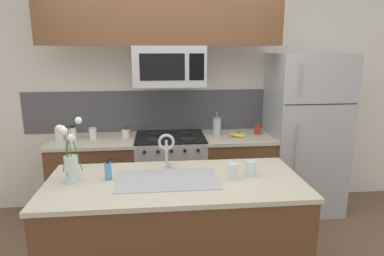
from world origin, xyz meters
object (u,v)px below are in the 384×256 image
at_px(storage_jar_short, 93,133).
at_px(drinking_glass, 232,171).
at_px(storage_jar_tall, 60,134).
at_px(storage_jar_squat, 126,133).
at_px(french_press, 217,126).
at_px(microwave, 169,66).
at_px(refrigerator, 304,133).
at_px(sink_faucet, 166,147).
at_px(spare_glass, 251,168).
at_px(flower_vase, 71,161).
at_px(banana_bunch, 239,135).
at_px(dish_soap_bottle, 108,171).
at_px(storage_jar_medium, 71,133).
at_px(stove_range, 171,175).
at_px(coffee_tin, 257,129).

bearing_deg(storage_jar_short, drinking_glass, -46.16).
bearing_deg(storage_jar_tall, storage_jar_short, 1.41).
bearing_deg(storage_jar_squat, french_press, 1.62).
height_order(microwave, storage_jar_squat, microwave).
xyz_separation_m(storage_jar_tall, storage_jar_squat, (0.70, 0.01, -0.01)).
relative_size(refrigerator, sink_faucet, 5.94).
relative_size(storage_jar_short, french_press, 0.46).
bearing_deg(spare_glass, flower_vase, 179.48).
bearing_deg(banana_bunch, dish_soap_bottle, -138.29).
xyz_separation_m(storage_jar_short, spare_glass, (1.41, -1.26, -0.00)).
height_order(french_press, sink_faucet, sink_faucet).
height_order(microwave, flower_vase, microwave).
relative_size(storage_jar_tall, sink_faucet, 0.44).
relative_size(drinking_glass, flower_vase, 0.25).
xyz_separation_m(refrigerator, drinking_glass, (-1.13, -1.29, 0.06)).
bearing_deg(drinking_glass, storage_jar_medium, 139.30).
relative_size(microwave, drinking_glass, 6.12).
relative_size(refrigerator, storage_jar_tall, 13.37).
xyz_separation_m(storage_jar_squat, sink_faucet, (0.42, -1.06, 0.14)).
relative_size(microwave, banana_bunch, 3.92).
bearing_deg(drinking_glass, stove_range, 108.19).
distance_m(coffee_tin, flower_vase, 2.18).
bearing_deg(dish_soap_bottle, french_press, 50.17).
xyz_separation_m(french_press, flower_vase, (-1.30, -1.27, 0.06)).
distance_m(refrigerator, spare_glass, 1.58).
distance_m(storage_jar_short, storage_jar_squat, 0.35).
bearing_deg(microwave, french_press, 8.66).
bearing_deg(sink_faucet, stove_range, 86.28).
bearing_deg(sink_faucet, spare_glass, -16.77).
xyz_separation_m(storage_jar_short, coffee_tin, (1.84, 0.02, -0.01)).
distance_m(sink_faucet, flower_vase, 0.73).
bearing_deg(refrigerator, flower_vase, -151.97).
relative_size(stove_range, banana_bunch, 4.90).
bearing_deg(storage_jar_tall, storage_jar_medium, -13.73).
distance_m(storage_jar_short, dish_soap_bottle, 1.27).
height_order(french_press, spare_glass, french_press).
distance_m(refrigerator, storage_jar_tall, 2.73).
distance_m(storage_jar_tall, dish_soap_bottle, 1.39).
distance_m(storage_jar_medium, french_press, 1.59).
xyz_separation_m(storage_jar_tall, coffee_tin, (2.18, 0.03, -0.01)).
relative_size(microwave, storage_jar_tall, 5.48).
bearing_deg(storage_jar_squat, sink_faucet, -68.65).
xyz_separation_m(storage_jar_medium, dish_soap_bottle, (0.55, -1.18, -0.01)).
bearing_deg(storage_jar_short, microwave, -3.68).
bearing_deg(french_press, sink_faucet, -118.75).
xyz_separation_m(stove_range, storage_jar_squat, (-0.48, 0.03, 0.50)).
bearing_deg(coffee_tin, stove_range, -177.14).
relative_size(storage_jar_medium, storage_jar_short, 1.25).
distance_m(stove_range, refrigerator, 1.61).
distance_m(storage_jar_squat, flower_vase, 1.28).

